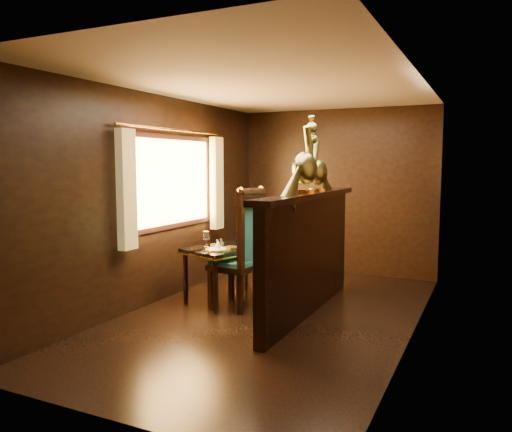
# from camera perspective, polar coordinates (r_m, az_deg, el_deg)

# --- Properties ---
(ground) EXTENTS (5.00, 5.00, 0.00)m
(ground) POSITION_cam_1_polar(r_m,az_deg,el_deg) (5.62, 1.68, -11.39)
(ground) COLOR black
(ground) RESTS_ON ground
(room_shell) EXTENTS (3.04, 5.04, 2.52)m
(room_shell) POSITION_cam_1_polar(r_m,az_deg,el_deg) (5.41, 0.97, 4.98)
(room_shell) COLOR black
(room_shell) RESTS_ON ground
(partition) EXTENTS (0.26, 2.70, 1.36)m
(partition) POSITION_cam_1_polar(r_m,az_deg,el_deg) (5.60, 5.95, -3.95)
(partition) COLOR black
(partition) RESTS_ON ground
(dining_table) EXTENTS (1.03, 1.30, 0.87)m
(dining_table) POSITION_cam_1_polar(r_m,az_deg,el_deg) (6.13, -2.77, -4.09)
(dining_table) COLOR black
(dining_table) RESTS_ON ground
(chair_left) EXTENTS (0.57, 0.59, 1.42)m
(chair_left) POSITION_cam_1_polar(r_m,az_deg,el_deg) (5.73, -1.29, -3.41)
(chair_left) COLOR black
(chair_left) RESTS_ON ground
(chair_right) EXTENTS (0.48, 0.50, 1.18)m
(chair_right) POSITION_cam_1_polar(r_m,az_deg,el_deg) (6.23, 3.04, -3.82)
(chair_right) COLOR black
(chair_right) RESTS_ON ground
(peacock_left) EXTENTS (0.27, 0.71, 0.85)m
(peacock_left) POSITION_cam_1_polar(r_m,az_deg,el_deg) (5.39, 5.61, 7.09)
(peacock_left) COLOR #1A4F33
(peacock_left) RESTS_ON partition
(peacock_right) EXTENTS (0.22, 0.59, 0.70)m
(peacock_right) POSITION_cam_1_polar(r_m,az_deg,el_deg) (5.81, 7.10, 6.26)
(peacock_right) COLOR #1A4F33
(peacock_right) RESTS_ON partition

